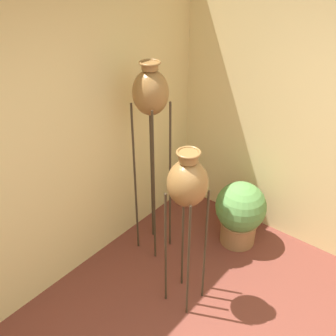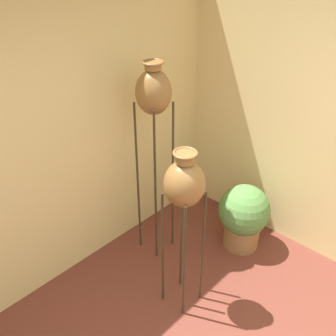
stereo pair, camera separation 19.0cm
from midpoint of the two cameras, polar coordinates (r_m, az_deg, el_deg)
wall_back at (r=3.14m, az=-24.04°, el=0.37°), size 8.35×0.06×2.70m
vase_stand_tall at (r=3.32m, az=-4.20°, el=10.07°), size 0.30×0.30×1.93m
vase_stand_medium at (r=2.89m, az=0.98°, el=-2.58°), size 0.31×0.31×1.50m
potted_plant at (r=4.04m, az=9.11°, el=-6.33°), size 0.51×0.51×0.70m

